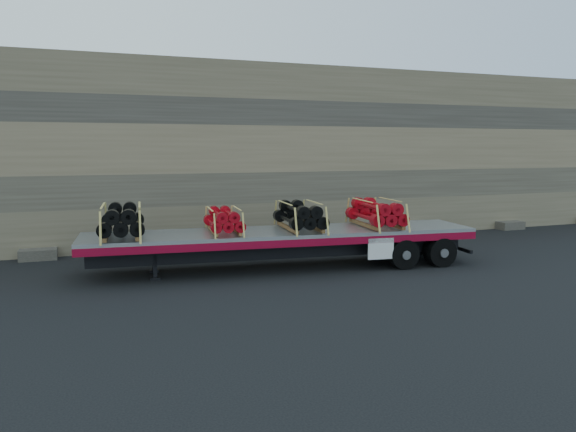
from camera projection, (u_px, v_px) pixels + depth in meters
name	position (u px, v px, depth m)	size (l,w,h in m)	color
ground	(311.00, 270.00, 17.36)	(120.00, 120.00, 0.00)	black
rock_wall	(249.00, 154.00, 22.97)	(44.00, 3.00, 7.00)	#7A6B54
trailer	(283.00, 249.00, 17.46)	(12.08, 2.32, 1.21)	#ADB0B5
bundle_front	(122.00, 221.00, 16.11)	(1.23, 2.47, 0.88)	black
bundle_midfront	(224.00, 221.00, 16.87)	(1.00, 1.99, 0.71)	#AD0914
bundle_midrear	(300.00, 217.00, 17.47)	(1.16, 2.32, 0.82)	black
bundle_rear	(376.00, 214.00, 18.12)	(1.19, 2.38, 0.84)	#AD0914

